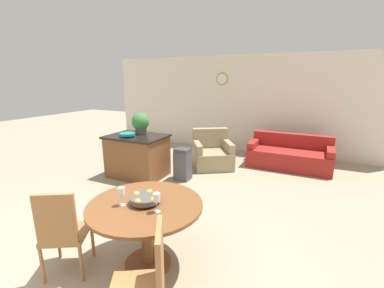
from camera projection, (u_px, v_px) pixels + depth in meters
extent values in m
cube|color=silver|center=(236.00, 104.00, 7.39)|extent=(8.00, 0.06, 2.70)
cylinder|color=tan|center=(222.00, 79.00, 7.36)|extent=(0.36, 0.02, 0.36)
cylinder|color=white|center=(222.00, 79.00, 7.34)|extent=(0.29, 0.01, 0.29)
cylinder|color=brown|center=(148.00, 263.00, 2.89)|extent=(0.51, 0.51, 0.04)
cylinder|color=brown|center=(147.00, 235.00, 2.80)|extent=(0.12, 0.12, 0.68)
cylinder|color=brown|center=(145.00, 205.00, 2.72)|extent=(1.22, 1.22, 0.03)
cylinder|color=#9E6B3D|center=(59.00, 242.00, 2.95)|extent=(0.04, 0.04, 0.41)
cylinder|color=#9E6B3D|center=(93.00, 241.00, 2.98)|extent=(0.04, 0.04, 0.41)
cylinder|color=#9E6B3D|center=(42.00, 266.00, 2.58)|extent=(0.04, 0.04, 0.41)
cylinder|color=#9E6B3D|center=(81.00, 264.00, 2.61)|extent=(0.04, 0.04, 0.41)
cube|color=#9E6B3D|center=(67.00, 234.00, 2.73)|extent=(0.57, 0.57, 0.05)
cube|color=#9E6B3D|center=(55.00, 219.00, 2.47)|extent=(0.36, 0.23, 0.52)
cube|color=#9E6B3D|center=(160.00, 259.00, 1.92)|extent=(0.23, 0.36, 0.52)
cylinder|color=#4C4742|center=(145.00, 202.00, 2.71)|extent=(0.12, 0.12, 0.03)
cylinder|color=#4C4742|center=(145.00, 198.00, 2.70)|extent=(0.32, 0.32, 0.05)
sphere|color=gold|center=(154.00, 200.00, 2.63)|extent=(0.07, 0.07, 0.07)
sphere|color=gold|center=(150.00, 192.00, 2.81)|extent=(0.07, 0.07, 0.07)
sphere|color=gold|center=(137.00, 195.00, 2.76)|extent=(0.07, 0.07, 0.07)
sphere|color=gold|center=(138.00, 202.00, 2.59)|extent=(0.07, 0.07, 0.07)
cylinder|color=silver|center=(122.00, 205.00, 2.67)|extent=(0.06, 0.06, 0.01)
cylinder|color=silver|center=(122.00, 200.00, 2.66)|extent=(0.01, 0.01, 0.11)
cylinder|color=silver|center=(121.00, 191.00, 2.63)|extent=(0.07, 0.07, 0.08)
cylinder|color=silver|center=(157.00, 212.00, 2.54)|extent=(0.06, 0.06, 0.01)
cylinder|color=silver|center=(157.00, 206.00, 2.52)|extent=(0.01, 0.01, 0.11)
cylinder|color=silver|center=(157.00, 197.00, 2.50)|extent=(0.07, 0.07, 0.08)
cube|color=brown|center=(138.00, 157.00, 5.49)|extent=(1.14, 0.83, 0.85)
cube|color=black|center=(137.00, 136.00, 5.38)|extent=(1.20, 0.89, 0.04)
cylinder|color=teal|center=(127.00, 136.00, 5.27)|extent=(0.11, 0.11, 0.02)
cylinder|color=teal|center=(127.00, 134.00, 5.26)|extent=(0.32, 0.32, 0.05)
cylinder|color=#4C4C51|center=(141.00, 131.00, 5.57)|extent=(0.24, 0.24, 0.12)
sphere|color=#387F3D|center=(140.00, 122.00, 5.52)|extent=(0.37, 0.37, 0.37)
cube|color=#47474C|center=(183.00, 166.00, 5.31)|extent=(0.31, 0.27, 0.58)
cube|color=#3C3C41|center=(183.00, 150.00, 5.23)|extent=(0.30, 0.26, 0.08)
cube|color=maroon|center=(289.00, 159.00, 6.07)|extent=(1.86, 0.92, 0.42)
cube|color=maroon|center=(292.00, 140.00, 6.28)|extent=(1.85, 0.22, 0.33)
cube|color=maroon|center=(254.00, 151.00, 6.41)|extent=(0.17, 0.82, 0.57)
cube|color=maroon|center=(329.00, 160.00, 5.69)|extent=(0.17, 0.82, 0.57)
cube|color=#998966|center=(212.00, 159.00, 6.10)|extent=(1.20, 1.21, 0.40)
cube|color=#998966|center=(210.00, 138.00, 6.33)|extent=(0.83, 0.63, 0.47)
cube|color=#998966|center=(197.00, 155.00, 6.03)|extent=(0.55, 0.76, 0.61)
cube|color=#998966|center=(228.00, 154.00, 6.12)|extent=(0.55, 0.76, 0.61)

